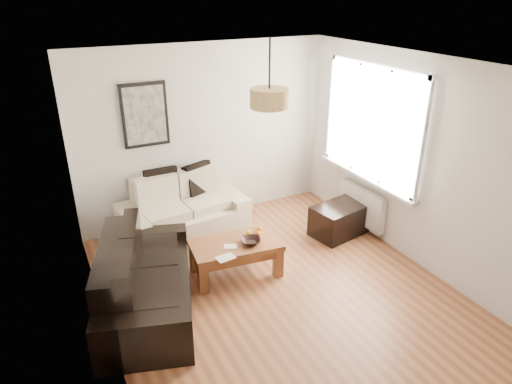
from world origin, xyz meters
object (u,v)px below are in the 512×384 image
ottoman (339,220)px  sofa_leather (146,277)px  loveseat_cream (183,209)px  coffee_table (236,258)px

ottoman → sofa_leather: bearing=-171.8°
loveseat_cream → sofa_leather: 1.63m
coffee_table → sofa_leather: bearing=-171.4°
coffee_table → ottoman: (1.74, 0.24, 0.00)m
loveseat_cream → coffee_table: 1.24m
loveseat_cream → ottoman: (2.00, -0.96, -0.20)m
sofa_leather → coffee_table: (1.14, 0.17, -0.19)m
sofa_leather → coffee_table: size_ratio=1.75×
coffee_table → ottoman: 1.76m
loveseat_cream → sofa_leather: (-0.88, -1.37, -0.01)m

